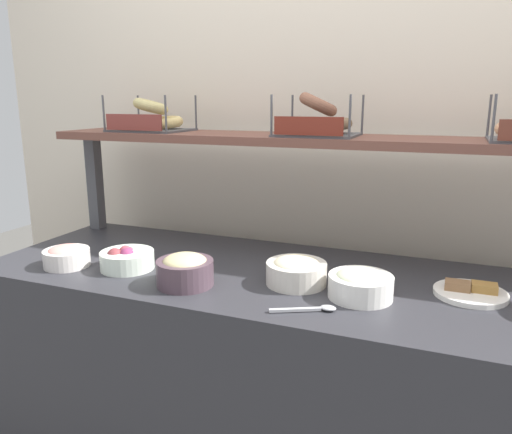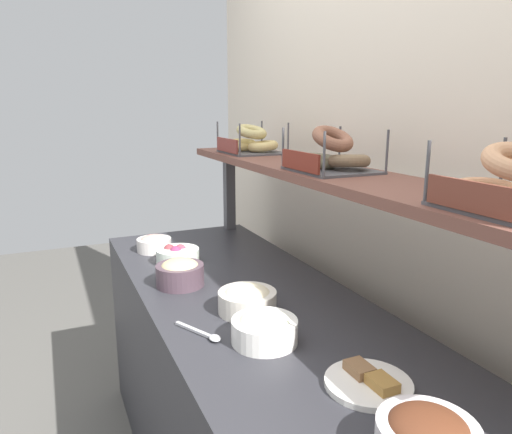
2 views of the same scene
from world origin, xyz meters
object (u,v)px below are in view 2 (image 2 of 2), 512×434
Objects in this scene: serving_plate_white at (369,382)px; serving_spoon_near_plate at (205,334)px; bagel_basket_plain at (251,143)px; bowl_potato_salad at (247,299)px; bowl_scallion_spread at (264,328)px; bowl_hummus at (180,272)px; bowl_lox_spread at (154,243)px; bowl_beet_salad at (177,255)px; bagel_basket_poppy at (331,157)px.

serving_spoon_near_plate is at bearing -145.35° from serving_plate_white.
serving_spoon_near_plate is at bearing -31.48° from bagel_basket_plain.
bowl_potato_salad is at bearing -24.43° from bagel_basket_plain.
bagel_basket_plain is at bearing 148.52° from serving_spoon_near_plate.
bowl_scallion_spread is at bearing -21.39° from bagel_basket_plain.
bowl_scallion_spread is at bearing 10.81° from bowl_hummus.
bowl_lox_spread reaches higher than serving_spoon_near_plate.
bowl_beet_salad is at bearing -170.89° from serving_plate_white.
bowl_lox_spread is 0.75× the size of serving_plate_white.
bagel_basket_poppy is at bearing 30.61° from bowl_lox_spread.
bagel_basket_poppy reaches higher than bowl_lox_spread.
serving_plate_white is 0.48m from serving_spoon_near_plate.
bowl_lox_spread is 0.88m from serving_spoon_near_plate.
bagel_basket_poppy is (-0.13, 0.49, 0.47)m from serving_spoon_near_plate.
bagel_basket_plain is at bearing 109.67° from bowl_beet_salad.
bagel_basket_poppy is (-0.03, 0.31, 0.44)m from bowl_potato_salad.
bowl_potato_salad is 0.21m from bowl_scallion_spread.
bowl_lox_spread is at bearing -170.01° from serving_plate_white.
bowl_lox_spread is at bearing -174.58° from bowl_scallion_spread.
bowl_beet_salad is 0.63× the size of bagel_basket_poppy.
bowl_potato_salad is at bearing -84.77° from bagel_basket_poppy.
bowl_hummus reaches higher than bowl_beet_salad.
serving_spoon_near_plate is at bearing -74.97° from bagel_basket_poppy.
bagel_basket_poppy reaches higher than bowl_potato_salad.
bowl_beet_salad is at bearing -70.33° from bagel_basket_plain.
serving_spoon_near_plate is (0.42, -0.04, -0.04)m from bowl_hummus.
bagel_basket_poppy is (0.75, 0.44, 0.44)m from bowl_lox_spread.
bagel_basket_poppy reaches higher than serving_plate_white.
bowl_lox_spread is 0.79m from bowl_potato_salad.
bagel_basket_plain is at bearing 155.57° from bowl_potato_salad.
bowl_hummus is 0.74m from bagel_basket_plain.
bowl_beet_salad is 0.77m from bowl_scallion_spread.
bowl_hummus is at bearing -0.70° from bowl_lox_spread.
bowl_hummus reaches higher than bowl_scallion_spread.
bowl_hummus is at bearing -156.99° from bowl_potato_salad.
bagel_basket_poppy is at bearing 105.03° from serving_spoon_near_plate.
bowl_hummus is 1.04× the size of serving_spoon_near_plate.
bagel_basket_plain is (-0.14, 0.40, 0.44)m from bowl_beet_salad.
bowl_beet_salad is at bearing -177.05° from bowl_scallion_spread.
bowl_scallion_spread is 0.61m from bagel_basket_poppy.
bowl_hummus is at bearing -122.45° from bagel_basket_poppy.
bowl_hummus is 0.94× the size of bowl_scallion_spread.
bowl_scallion_spread is at bearing -155.98° from serving_plate_white.
bagel_basket_poppy is at bearing 57.55° from bowl_hummus.
bowl_scallion_spread is 0.66× the size of bagel_basket_poppy.
bagel_basket_plain is (0.06, 0.45, 0.44)m from bowl_lox_spread.
serving_plate_white is 0.71× the size of bagel_basket_plain.
bowl_beet_salad is 0.61m from bagel_basket_plain.
bagel_basket_plain is at bearing 158.61° from bowl_scallion_spread.
bowl_beet_salad is at bearing 167.12° from bowl_hummus.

